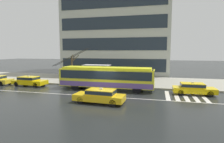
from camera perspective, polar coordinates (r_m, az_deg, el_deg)
ground_plane at (r=20.72m, az=-2.86°, el=-6.89°), size 160.00×160.00×0.00m
sidewalk_slab at (r=29.31m, az=2.26°, el=-2.83°), size 80.00×10.00×0.14m
crosswalk_stripe_edge_near at (r=20.89m, az=16.69°, el=-7.03°), size 0.44×4.40×0.01m
crosswalk_stripe_inner_a at (r=20.95m, az=19.16°, el=-7.08°), size 0.44×4.40×0.01m
crosswalk_stripe_center at (r=21.06m, az=21.62°, el=-7.11°), size 0.44×4.40×0.01m
crosswalk_stripe_inner_b at (r=21.20m, az=24.05°, el=-7.13°), size 0.44×4.40×0.01m
crosswalk_stripe_edge_far at (r=21.38m, az=26.44°, el=-7.13°), size 0.44×4.40×0.01m
lane_centre_line at (r=19.61m, az=-3.89°, el=-7.65°), size 72.00×0.14×0.01m
trolleybus at (r=22.80m, az=-1.70°, el=-1.75°), size 13.05×2.60×5.10m
taxi_queued_behind_bus at (r=27.73m, az=-24.05°, el=-2.58°), size 4.67×2.00×1.39m
taxi_ahead_of_bus at (r=22.13m, az=23.72°, el=-4.71°), size 4.42×1.85×1.39m
taxi_oncoming_near at (r=17.11m, az=-3.72°, el=-7.32°), size 4.75×2.04×1.39m
bus_shelter at (r=27.13m, az=-4.59°, el=0.76°), size 3.92×1.82×2.60m
pedestrian_at_shelter at (r=25.49m, az=0.51°, el=-0.34°), size 1.37×1.37×2.04m
pedestrian_approaching_curb at (r=28.46m, az=-8.19°, el=0.18°), size 1.23×1.23×2.03m
street_tree_bare at (r=29.63m, az=-12.12°, el=1.48°), size 1.47×1.54×4.05m
office_tower_corner_left at (r=42.39m, az=2.14°, el=16.07°), size 21.66×14.20×23.79m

